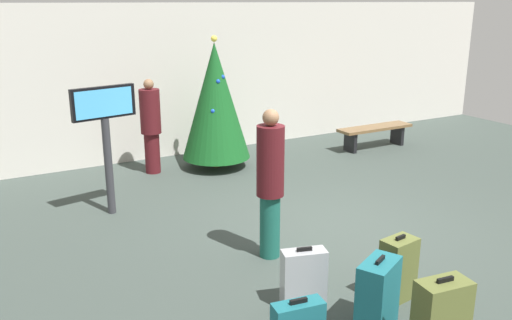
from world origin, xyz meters
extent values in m
plane|color=#38423D|center=(0.00, 0.00, 0.00)|extent=(16.00, 16.00, 0.00)
cube|color=beige|center=(0.00, 4.78, 1.53)|extent=(16.00, 0.20, 3.07)
cylinder|color=#4C3319|center=(-0.26, 3.51, 0.10)|extent=(0.12, 0.12, 0.20)
cone|color=#14511E|center=(-0.26, 3.51, 1.29)|extent=(1.29, 1.29, 2.18)
sphere|color=#F2D84C|center=(-0.26, 3.51, 2.44)|extent=(0.12, 0.12, 0.12)
sphere|color=silver|center=(-0.26, 3.65, 1.89)|extent=(0.08, 0.08, 0.08)
sphere|color=blue|center=(-0.45, 3.22, 1.17)|extent=(0.08, 0.08, 0.08)
sphere|color=silver|center=(-0.12, 3.58, 1.83)|extent=(0.08, 0.08, 0.08)
sphere|color=blue|center=(-0.17, 3.36, 1.76)|extent=(0.08, 0.08, 0.08)
sphere|color=silver|center=(-0.28, 3.77, 1.45)|extent=(0.08, 0.08, 0.08)
sphere|color=blue|center=(-0.29, 3.31, 1.69)|extent=(0.08, 0.08, 0.08)
cylinder|color=#333338|center=(-2.66, 2.14, 0.73)|extent=(0.12, 0.12, 1.47)
cube|color=black|center=(-2.66, 2.14, 1.70)|extent=(0.96, 0.26, 0.47)
cube|color=#4CB2F2|center=(-2.66, 2.09, 1.70)|extent=(0.85, 0.17, 0.40)
cube|color=brown|center=(3.36, 3.11, 0.45)|extent=(1.77, 0.44, 0.06)
cube|color=black|center=(2.70, 3.11, 0.21)|extent=(0.08, 0.35, 0.42)
cube|color=black|center=(4.03, 3.11, 0.21)|extent=(0.08, 0.35, 0.42)
cylinder|color=#4C1419|center=(-1.45, 3.78, 0.38)|extent=(0.28, 0.28, 0.76)
cylinder|color=#4C1419|center=(-1.45, 3.78, 1.16)|extent=(0.52, 0.52, 0.81)
sphere|color=#8C6647|center=(-1.45, 3.78, 1.66)|extent=(0.19, 0.19, 0.19)
cylinder|color=#19594C|center=(-1.31, -0.28, 0.41)|extent=(0.25, 0.25, 0.82)
cylinder|color=#4C1419|center=(-1.31, -0.28, 1.25)|extent=(0.47, 0.47, 0.87)
sphere|color=#8C6647|center=(-1.31, -0.28, 1.79)|extent=(0.20, 0.20, 0.20)
cube|color=#9EA0A5|center=(-1.58, -1.44, 0.31)|extent=(0.50, 0.32, 0.62)
cube|color=black|center=(-1.58, -1.44, 0.64)|extent=(0.16, 0.07, 0.04)
cube|color=#59602D|center=(-0.63, -1.83, 0.35)|extent=(0.41, 0.29, 0.70)
cube|color=black|center=(-0.63, -1.83, 0.72)|extent=(0.14, 0.05, 0.04)
cube|color=#59602D|center=(-1.02, -2.77, 0.38)|extent=(0.50, 0.32, 0.76)
cube|color=black|center=(-1.02, -2.77, 0.78)|extent=(0.17, 0.05, 0.04)
cube|color=black|center=(-2.20, -2.27, 0.66)|extent=(0.16, 0.05, 0.04)
cube|color=#19606B|center=(-1.20, -2.15, 0.36)|extent=(0.56, 0.47, 0.72)
cube|color=black|center=(-1.20, -2.15, 0.74)|extent=(0.17, 0.10, 0.04)
camera|label=1|loc=(-4.51, -5.65, 3.11)|focal=38.03mm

